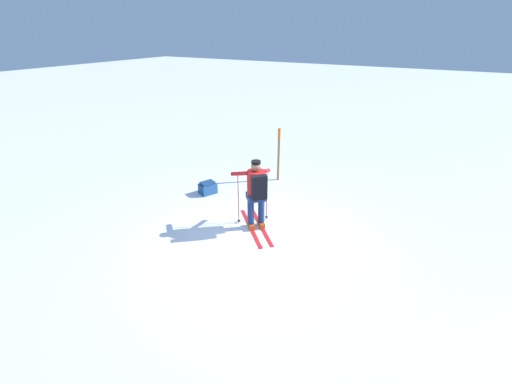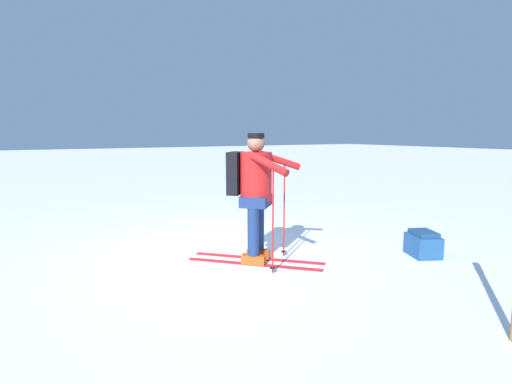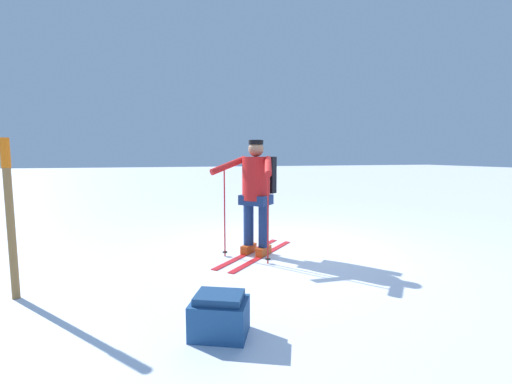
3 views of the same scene
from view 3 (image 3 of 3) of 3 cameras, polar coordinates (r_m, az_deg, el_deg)
name	(u,v)px [view 3 (image 3 of 3)]	position (r m, az deg, el deg)	size (l,w,h in m)	color
ground_plane	(287,247)	(5.50, 5.19, -9.17)	(80.00, 80.00, 0.00)	white
skier	(257,188)	(4.94, 0.12, 0.66)	(1.49, 1.50, 1.66)	red
dropped_backpack	(220,315)	(2.94, -6.10, -19.78)	(0.49, 0.55, 0.35)	navy
trail_marker	(9,207)	(4.17, -35.84, -2.07)	(0.08, 0.08, 1.62)	olive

